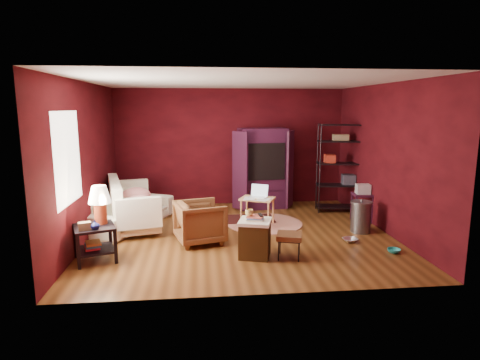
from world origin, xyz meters
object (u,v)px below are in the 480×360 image
object	(u,v)px
sofa	(129,205)
side_table	(97,216)
tv_armoire	(263,167)
wire_shelving	(340,164)
armchair	(200,220)
laptop_desk	(258,201)
hamper	(255,238)

from	to	relation	value
sofa	side_table	size ratio (longest dim) A/B	1.85
tv_armoire	wire_shelving	bearing A→B (deg)	-23.40
armchair	laptop_desk	distance (m)	1.51
armchair	wire_shelving	world-z (taller)	wire_shelving
hamper	wire_shelving	world-z (taller)	wire_shelving
wire_shelving	tv_armoire	bearing A→B (deg)	170.63
armchair	side_table	distance (m)	1.73
tv_armoire	hamper	bearing A→B (deg)	-107.47
side_table	tv_armoire	distance (m)	4.30
side_table	laptop_desk	bearing A→B (deg)	30.19
side_table	wire_shelving	size ratio (longest dim) A/B	0.58
hamper	laptop_desk	world-z (taller)	laptop_desk
side_table	wire_shelving	world-z (taller)	wire_shelving
armchair	tv_armoire	distance (m)	2.86
side_table	tv_armoire	world-z (taller)	tv_armoire
laptop_desk	armchair	bearing A→B (deg)	-115.14
hamper	tv_armoire	world-z (taller)	tv_armoire
sofa	laptop_desk	distance (m)	2.57
armchair	sofa	bearing A→B (deg)	35.18
tv_armoire	side_table	bearing A→B (deg)	-141.99
armchair	wire_shelving	xyz separation A→B (m)	(3.17, 1.86, 0.69)
laptop_desk	tv_armoire	distance (m)	1.52
wire_shelving	hamper	bearing A→B (deg)	-123.40
armchair	tv_armoire	size ratio (longest dim) A/B	0.43
hamper	laptop_desk	size ratio (longest dim) A/B	0.86
sofa	armchair	distance (m)	1.82
sofa	hamper	world-z (taller)	sofa
hamper	wire_shelving	size ratio (longest dim) A/B	0.35
side_table	armchair	bearing A→B (deg)	21.62
sofa	tv_armoire	bearing A→B (deg)	-42.37
armchair	laptop_desk	world-z (taller)	same
tv_armoire	wire_shelving	xyz separation A→B (m)	(1.68, -0.51, 0.11)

